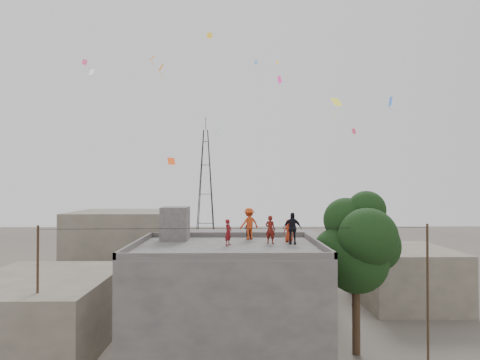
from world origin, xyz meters
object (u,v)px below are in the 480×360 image
object	(u,v)px
stair_head_box	(175,223)
transmission_tower	(206,188)
tree	(358,244)
person_dark_adult	(292,228)
person_red_adult	(270,230)

from	to	relation	value
stair_head_box	transmission_tower	bearing A→B (deg)	91.23
transmission_tower	tree	bearing A→B (deg)	-73.91
stair_head_box	person_dark_adult	bearing A→B (deg)	-15.22
person_dark_adult	tree	bearing A→B (deg)	2.28
transmission_tower	person_dark_adult	bearing A→B (deg)	-78.96
person_red_adult	person_dark_adult	distance (m)	1.25
tree	person_dark_adult	xyz separation A→B (m)	(-3.71, 0.14, 0.89)
person_red_adult	stair_head_box	bearing A→B (deg)	8.67
stair_head_box	tree	xyz separation A→B (m)	(10.57, -2.00, -1.00)
stair_head_box	tree	distance (m)	10.80
stair_head_box	transmission_tower	distance (m)	37.46
person_dark_adult	stair_head_box	bearing A→B (deg)	169.19
tree	person_red_adult	bearing A→B (deg)	175.78
stair_head_box	person_dark_adult	world-z (taller)	stair_head_box
tree	transmission_tower	bearing A→B (deg)	106.09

